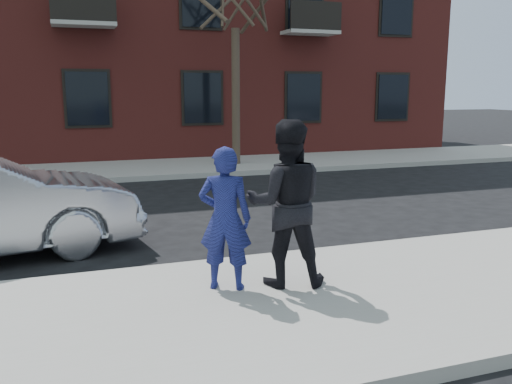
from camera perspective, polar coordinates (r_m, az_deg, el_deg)
name	(u,v)px	position (r m, az deg, el deg)	size (l,w,h in m)	color
ground	(137,328)	(6.10, -12.41, -13.77)	(100.00, 100.00, 0.00)	black
near_sidewalk	(140,331)	(5.85, -12.13, -14.09)	(50.00, 3.50, 0.15)	gray
near_curb	(122,275)	(7.51, -13.88, -8.45)	(50.00, 0.10, 0.15)	#999691
far_sidewalk	(90,172)	(16.97, -17.04, 2.07)	(50.00, 3.50, 0.15)	gray
far_curb	(93,181)	(15.19, -16.75, 1.11)	(50.00, 0.10, 0.15)	#999691
man_hoodie	(225,219)	(6.40, -3.28, -2.81)	(0.74, 0.63, 1.72)	navy
man_peacoat	(286,203)	(6.52, 3.18, -1.21)	(1.16, 1.01, 2.01)	black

